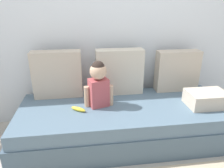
# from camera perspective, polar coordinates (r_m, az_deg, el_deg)

# --- Properties ---
(ground_plane) EXTENTS (12.00, 12.00, 0.00)m
(ground_plane) POSITION_cam_1_polar(r_m,az_deg,el_deg) (2.41, 3.22, -14.33)
(ground_plane) COLOR #B2ADA3
(back_wall) EXTENTS (5.45, 0.10, 2.21)m
(back_wall) POSITION_cam_1_polar(r_m,az_deg,el_deg) (2.51, 1.32, 14.74)
(back_wall) COLOR silver
(back_wall) RESTS_ON ground
(couch) EXTENTS (2.25, 0.87, 0.40)m
(couch) POSITION_cam_1_polar(r_m,az_deg,el_deg) (2.30, 3.32, -10.36)
(couch) COLOR #495F70
(couch) RESTS_ON ground
(throw_pillow_left) EXTENTS (0.53, 0.16, 0.52)m
(throw_pillow_left) POSITION_cam_1_polar(r_m,az_deg,el_deg) (2.38, -14.70, 2.56)
(throw_pillow_left) COLOR #C1B29E
(throw_pillow_left) RESTS_ON couch
(throw_pillow_center) EXTENTS (0.54, 0.16, 0.52)m
(throw_pillow_center) POSITION_cam_1_polar(r_m,az_deg,el_deg) (2.39, 2.08, 3.36)
(throw_pillow_center) COLOR beige
(throw_pillow_center) RESTS_ON couch
(throw_pillow_right) EXTENTS (0.51, 0.16, 0.48)m
(throw_pillow_right) POSITION_cam_1_polar(r_m,az_deg,el_deg) (2.60, 17.39, 3.48)
(throw_pillow_right) COLOR #C1B29E
(throw_pillow_right) RESTS_ON couch
(toddler) EXTENTS (0.30, 0.18, 0.48)m
(toddler) POSITION_cam_1_polar(r_m,az_deg,el_deg) (2.09, -3.73, 0.26)
(toddler) COLOR #B24C51
(toddler) RESTS_ON couch
(banana) EXTENTS (0.16, 0.13, 0.04)m
(banana) POSITION_cam_1_polar(r_m,az_deg,el_deg) (2.11, -9.22, -6.81)
(banana) COLOR yellow
(banana) RESTS_ON couch
(folded_blanket) EXTENTS (0.40, 0.28, 0.15)m
(folded_blanket) POSITION_cam_1_polar(r_m,az_deg,el_deg) (2.37, 24.48, -3.69)
(folded_blanket) COLOR beige
(folded_blanket) RESTS_ON couch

